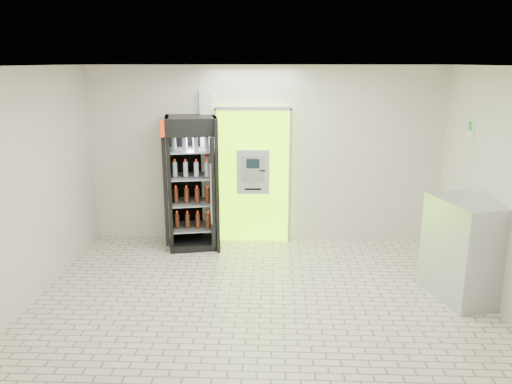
{
  "coord_description": "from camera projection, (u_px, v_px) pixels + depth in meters",
  "views": [
    {
      "loc": [
        0.16,
        -5.89,
        3.05
      ],
      "look_at": [
        -0.11,
        1.2,
        1.19
      ],
      "focal_mm": 35.0,
      "sensor_mm": 36.0,
      "label": 1
    }
  ],
  "objects": [
    {
      "name": "room_shell",
      "position": [
        261.0,
        165.0,
        6.01
      ],
      "size": [
        6.0,
        6.0,
        6.0
      ],
      "color": "silver",
      "rests_on": "ground"
    },
    {
      "name": "ground",
      "position": [
        261.0,
        304.0,
        6.47
      ],
      "size": [
        6.0,
        6.0,
        0.0
      ],
      "primitive_type": "plane",
      "color": "beige",
      "rests_on": "ground"
    },
    {
      "name": "steel_cabinet",
      "position": [
        464.0,
        249.0,
        6.52
      ],
      "size": [
        0.93,
        1.15,
        1.34
      ],
      "rotation": [
        0.0,
        0.0,
        0.28
      ],
      "color": "#B7BAC0",
      "rests_on": "ground"
    },
    {
      "name": "pillar",
      "position": [
        208.0,
        167.0,
        8.55
      ],
      "size": [
        0.22,
        0.11,
        2.6
      ],
      "color": "silver",
      "rests_on": "ground"
    },
    {
      "name": "exit_sign",
      "position": [
        471.0,
        128.0,
        7.18
      ],
      "size": [
        0.02,
        0.22,
        0.26
      ],
      "color": "white",
      "rests_on": "room_shell"
    },
    {
      "name": "beverage_cooler",
      "position": [
        193.0,
        185.0,
        8.31
      ],
      "size": [
        0.96,
        0.91,
        2.19
      ],
      "rotation": [
        0.0,
        0.0,
        0.2
      ],
      "color": "black",
      "rests_on": "ground"
    },
    {
      "name": "atm_assembly",
      "position": [
        253.0,
        175.0,
        8.52
      ],
      "size": [
        1.3,
        0.24,
        2.33
      ],
      "color": "#83EC00",
      "rests_on": "ground"
    }
  ]
}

